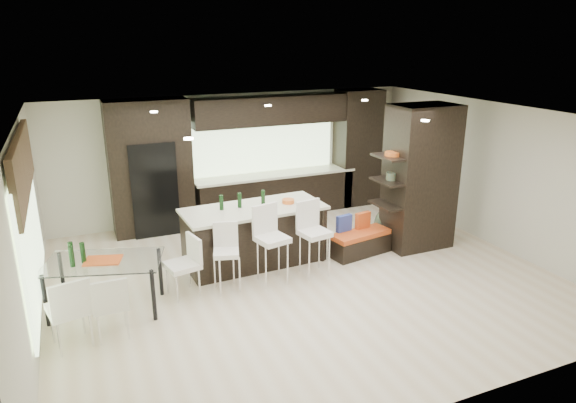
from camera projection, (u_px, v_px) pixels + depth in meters
name	position (u px, v px, depth m)	size (l,w,h in m)	color
ground	(302.00, 276.00, 8.64)	(8.00, 8.00, 0.00)	beige
back_wall	(236.00, 156.00, 11.28)	(8.00, 0.02, 2.70)	beige
left_wall	(26.00, 237.00, 6.72)	(0.02, 7.00, 2.70)	beige
right_wall	(494.00, 175.00, 9.73)	(0.02, 7.00, 2.70)	beige
ceiling	(304.00, 116.00, 7.81)	(8.00, 7.00, 0.02)	white
window_left	(30.00, 232.00, 6.91)	(0.04, 3.20, 1.90)	#B2D199
window_back	(262.00, 145.00, 11.41)	(3.40, 0.04, 1.20)	#B2D199
stone_accent	(22.00, 166.00, 6.64)	(0.08, 3.00, 0.80)	brown
ceiling_spots	(297.00, 115.00, 8.03)	(4.00, 3.00, 0.02)	white
back_cabinetry	(262.00, 157.00, 11.18)	(6.80, 0.68, 2.70)	black
refrigerator	(152.00, 187.00, 10.36)	(0.90, 0.68, 1.90)	black
partition_column	(420.00, 177.00, 9.55)	(1.20, 0.80, 2.70)	black
kitchen_island	(254.00, 235.00, 9.04)	(2.47, 1.06, 1.03)	black
stool_left	(227.00, 264.00, 8.05)	(0.39, 0.39, 0.88)	white
stool_mid	(272.00, 253.00, 8.28)	(0.46, 0.46, 1.05)	white
stool_right	(314.00, 246.00, 8.58)	(0.45, 0.45, 1.02)	white
bench	(360.00, 243.00, 9.45)	(1.15, 0.44, 0.44)	black
floor_vase	(387.00, 209.00, 9.97)	(0.48, 0.48, 1.31)	#48563E
dining_table	(106.00, 285.00, 7.49)	(1.62, 0.91, 0.78)	white
chair_near	(111.00, 308.00, 6.81)	(0.46, 0.46, 0.84)	white
chair_far	(69.00, 314.00, 6.59)	(0.50, 0.50, 0.92)	white
chair_end	(183.00, 269.00, 7.90)	(0.47, 0.47, 0.87)	white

